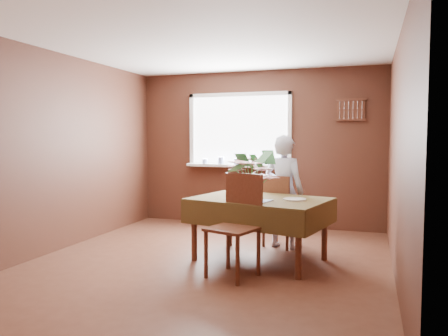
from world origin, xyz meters
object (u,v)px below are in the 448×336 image
(seated_woman, at_px, (284,192))
(chair_far, at_px, (279,208))
(dining_table, at_px, (260,206))
(chair_near, at_px, (237,221))
(flower_bouquet, at_px, (251,172))

(seated_woman, bearing_deg, chair_far, 12.44)
(dining_table, relative_size, chair_near, 1.61)
(dining_table, bearing_deg, chair_near, -85.69)
(chair_far, height_order, seated_woman, seated_woman)
(dining_table, distance_m, flower_bouquet, 0.44)
(chair_far, relative_size, seated_woman, 0.64)
(dining_table, bearing_deg, seated_woman, 90.00)
(dining_table, xyz_separation_m, chair_far, (0.09, 0.68, -0.13))
(flower_bouquet, bearing_deg, seated_woman, 76.07)
(chair_near, xyz_separation_m, seated_woman, (0.25, 1.26, 0.17))
(dining_table, xyz_separation_m, flower_bouquet, (-0.05, -0.17, 0.40))
(chair_near, relative_size, flower_bouquet, 1.87)
(dining_table, height_order, seated_woman, seated_woman)
(chair_far, relative_size, chair_near, 0.90)
(chair_near, bearing_deg, chair_far, 99.20)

